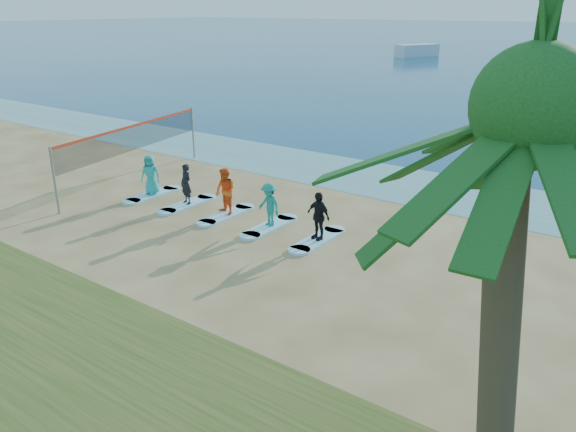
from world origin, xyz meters
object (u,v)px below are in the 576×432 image
Objects in this scene: boat_offshore_a at (417,57)px; student_1 at (186,184)px; student_3 at (269,205)px; palm_tree at (534,112)px; student_2 at (225,192)px; surfboard_4 at (318,240)px; surfboard_3 at (269,227)px; surfboard_0 at (152,195)px; volleyball_net at (133,138)px; surfboard_1 at (187,204)px; student_0 at (151,175)px; student_4 at (318,216)px; surfboard_2 at (226,215)px.

boat_offshore_a is 72.23m from student_1.
student_3 is (24.95, -69.11, 0.85)m from boat_offshore_a.
palm_tree reaches higher than student_2.
surfboard_3 is at bearing 180.00° from surfboard_4.
surfboard_0 is 1.30× the size of student_2.
volleyball_net reaches higher than surfboard_1.
surfboard_3 is at bearing 0.00° from student_3.
palm_tree is 4.55× the size of student_0.
surfboard_1 is at bearing -168.80° from student_4.
student_2 is 4.07m from surfboard_4.
student_3 is 0.69× the size of surfboard_4.
student_2 is at bearing -167.80° from student_3.
volleyball_net reaches higher than boat_offshore_a.
student_4 is at bearing 12.20° from student_3.
student_4 reaches higher than student_1.
student_1 is at bearing 180.00° from surfboard_4.
student_4 is (-7.55, 7.19, -5.11)m from palm_tree.
boat_offshore_a is at bearing 120.91° from student_1.
boat_offshore_a is 4.68× the size of student_3.
surfboard_3 is 1.39× the size of student_4.
surfboard_2 is 0.89m from student_2.
volleyball_net is at bearing -174.51° from student_4.
student_2 reaches higher than student_0.
surfboard_3 is 0.80m from student_3.
surfboard_0 is (18.99, -69.11, 0.04)m from boat_offshore_a.
surfboard_0 and surfboard_2 have the same top height.
surfboard_4 is (3.97, 0.00, -0.89)m from student_2.
surfboard_4 is at bearing -23.85° from student_0.
student_2 is (1.99, 0.00, 0.89)m from surfboard_1.
student_0 is 0.73× the size of surfboard_4.
student_3 is at bearing 0.00° from surfboard_3.
student_1 reaches higher than surfboard_1.
boat_offshore_a is 3.22× the size of surfboard_2.
palm_tree reaches higher than student_4.
student_4 is at bearing 0.00° from surfboard_3.
palm_tree reaches higher than surfboard_2.
student_4 is at bearing 0.00° from surfboard_4.
volleyball_net reaches higher than student_3.
student_3 is at bearing 0.00° from surfboard_1.
volleyball_net is 4.05× the size of surfboard_1.
student_4 reaches higher than surfboard_2.
volleyball_net is 6.23m from student_2.
surfboard_4 is at bearing 136.39° from palm_tree.
student_4 is at bearing 13.86° from student_2.
palm_tree reaches higher than surfboard_3.
surfboard_2 is at bearing -48.83° from boat_offshore_a.
volleyball_net is at bearing 172.90° from surfboard_3.
volleyball_net is 5.79× the size of student_1.
volleyball_net reaches higher than student_0.
palm_tree is 11.61m from student_4.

